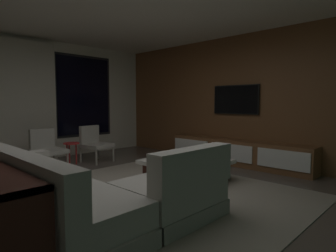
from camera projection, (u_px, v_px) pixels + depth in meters
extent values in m
plane|color=#564C44|center=(136.00, 198.00, 3.87)|extent=(9.20, 9.20, 0.00)
cube|color=silver|center=(29.00, 100.00, 6.29)|extent=(6.60, 0.12, 2.70)
cube|color=black|center=(84.00, 96.00, 7.17)|extent=(1.52, 0.02, 2.02)
cube|color=black|center=(84.00, 96.00, 7.16)|extent=(1.40, 0.03, 1.90)
cube|color=beige|center=(4.00, 102.00, 5.78)|extent=(2.10, 0.12, 2.60)
cube|color=brown|center=(249.00, 100.00, 5.95)|extent=(0.12, 7.80, 2.70)
cube|color=gray|center=(160.00, 193.00, 4.05)|extent=(3.20, 3.80, 0.01)
cube|color=gray|center=(51.00, 214.00, 3.05)|extent=(0.90, 2.50, 0.18)
cube|color=#B2ADA3|center=(51.00, 195.00, 3.04)|extent=(0.86, 2.42, 0.24)
cube|color=#B2ADA3|center=(14.00, 171.00, 2.76)|extent=(0.20, 2.50, 0.40)
cube|color=#B2ADA3|center=(13.00, 161.00, 3.82)|extent=(0.90, 0.20, 0.18)
cube|color=gray|center=(169.00, 209.00, 3.20)|extent=(1.10, 0.90, 0.18)
cube|color=#B2ADA3|center=(169.00, 191.00, 3.19)|extent=(1.07, 0.86, 0.24)
cube|color=#B2ADA3|center=(193.00, 167.00, 2.92)|extent=(1.10, 0.20, 0.40)
cube|color=beige|center=(9.00, 165.00, 3.23)|extent=(0.10, 0.36, 0.36)
cube|color=#B2A893|center=(39.00, 178.00, 2.64)|extent=(0.10, 0.36, 0.36)
cube|color=#3B1A13|center=(186.00, 173.00, 4.64)|extent=(1.00, 1.00, 0.30)
cube|color=white|center=(186.00, 162.00, 4.63)|extent=(1.16, 1.16, 0.06)
cube|color=tan|center=(190.00, 158.00, 4.67)|extent=(0.28, 0.15, 0.03)
cube|color=#B1CA54|center=(190.00, 157.00, 4.67)|extent=(0.29, 0.20, 0.02)
cube|color=#38B4B1|center=(189.00, 156.00, 4.68)|extent=(0.29, 0.14, 0.02)
cylinder|color=#B2ADA0|center=(113.00, 153.00, 6.25)|extent=(0.04, 0.04, 0.36)
cylinder|color=#B2ADA0|center=(96.00, 157.00, 5.85)|extent=(0.04, 0.04, 0.36)
cylinder|color=#B2ADA0|center=(98.00, 151.00, 6.53)|extent=(0.04, 0.04, 0.36)
cylinder|color=#B2ADA0|center=(81.00, 154.00, 6.14)|extent=(0.04, 0.04, 0.36)
cube|color=#B2ADA3|center=(97.00, 145.00, 6.18)|extent=(0.62, 0.64, 0.08)
cube|color=#B2ADA3|center=(89.00, 134.00, 6.30)|extent=(0.49, 0.16, 0.38)
cylinder|color=#B2ADA0|center=(68.00, 160.00, 5.47)|extent=(0.04, 0.04, 0.36)
cylinder|color=#B2ADA0|center=(44.00, 165.00, 5.09)|extent=(0.04, 0.04, 0.36)
cylinder|color=#B2ADA0|center=(54.00, 157.00, 5.78)|extent=(0.04, 0.04, 0.36)
cylinder|color=#B2ADA0|center=(30.00, 161.00, 5.41)|extent=(0.04, 0.04, 0.36)
cube|color=#B2ADA3|center=(49.00, 151.00, 5.42)|extent=(0.59, 0.60, 0.08)
cube|color=#B2ADA3|center=(42.00, 138.00, 5.55)|extent=(0.49, 0.12, 0.38)
cylinder|color=red|center=(67.00, 154.00, 5.83)|extent=(0.03, 0.03, 0.46)
cylinder|color=red|center=(76.00, 153.00, 5.97)|extent=(0.03, 0.03, 0.46)
cylinder|color=red|center=(69.00, 153.00, 5.97)|extent=(0.03, 0.03, 0.46)
cylinder|color=red|center=(71.00, 143.00, 5.88)|extent=(0.32, 0.32, 0.02)
cube|color=brown|center=(237.00, 152.00, 5.91)|extent=(0.44, 3.10, 0.52)
cube|color=white|center=(282.00, 160.00, 5.02)|extent=(0.02, 0.93, 0.33)
cube|color=white|center=(231.00, 152.00, 5.74)|extent=(0.02, 0.93, 0.33)
cube|color=white|center=(191.00, 147.00, 6.46)|extent=(0.02, 0.93, 0.33)
cube|color=black|center=(276.00, 166.00, 5.30)|extent=(0.33, 0.68, 0.19)
cube|color=#9BB3AA|center=(290.00, 169.00, 5.12)|extent=(0.03, 0.04, 0.15)
cube|color=#59B7D7|center=(286.00, 168.00, 5.17)|extent=(0.03, 0.04, 0.17)
cube|color=#47A072|center=(282.00, 168.00, 5.22)|extent=(0.03, 0.04, 0.14)
cube|color=slate|center=(278.00, 166.00, 5.27)|extent=(0.03, 0.04, 0.18)
cube|color=#6FB95F|center=(274.00, 166.00, 5.33)|extent=(0.03, 0.04, 0.16)
cube|color=#B96B9B|center=(270.00, 165.00, 5.38)|extent=(0.03, 0.04, 0.16)
cube|color=beige|center=(266.00, 164.00, 5.43)|extent=(0.03, 0.04, 0.18)
cube|color=#40C459|center=(263.00, 164.00, 5.48)|extent=(0.03, 0.04, 0.15)
cube|color=black|center=(236.00, 100.00, 6.05)|extent=(0.04, 1.06, 0.61)
cube|color=black|center=(236.00, 100.00, 6.05)|extent=(0.05, 1.02, 0.57)
cube|color=#3B1A13|center=(23.00, 250.00, 1.77)|extent=(0.40, 0.04, 0.74)
cube|color=white|center=(14.00, 252.00, 1.90)|extent=(0.18, 0.04, 0.27)
cube|color=white|center=(4.00, 244.00, 2.03)|extent=(0.18, 0.04, 0.23)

